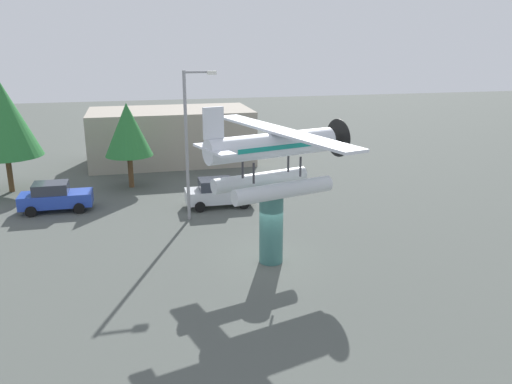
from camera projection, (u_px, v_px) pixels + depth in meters
The scene contains 9 objects.
ground_plane at pixel (271, 261), 24.27m from camera, with size 140.00×140.00×0.00m, color #4C514C.
display_pedestal at pixel (271, 228), 23.79m from camera, with size 1.10×1.10×3.38m, color #386B66.
floatplane_monument at pixel (274, 156), 22.90m from camera, with size 7.19×10.30×4.00m.
car_near_blue at pixel (55, 197), 31.23m from camera, with size 4.20×2.02×1.76m.
car_mid_silver at pixel (219, 193), 32.08m from camera, with size 4.20×2.02×1.76m.
streetlight_primary at pixel (190, 136), 28.67m from camera, with size 1.84×0.28×8.42m.
storefront_building at pixel (171, 136), 43.54m from camera, with size 13.27×6.95×4.42m, color #9E9384.
tree_west at pixel (2, 117), 34.01m from camera, with size 4.72×4.72×7.73m.
tree_east at pixel (128, 130), 35.38m from camera, with size 3.27×3.27×5.90m.
Camera 1 is at (-5.89, -21.58, 9.99)m, focal length 36.33 mm.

